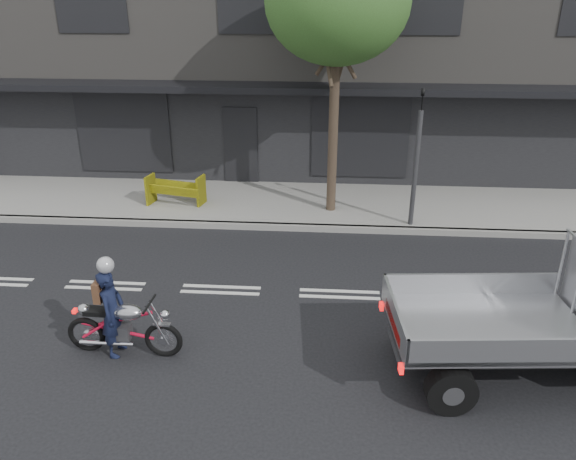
% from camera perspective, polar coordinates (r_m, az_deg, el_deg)
% --- Properties ---
extents(ground, '(80.00, 80.00, 0.00)m').
position_cam_1_polar(ground, '(11.51, -6.84, -6.07)').
color(ground, black).
rests_on(ground, ground).
extents(sidewalk, '(32.00, 3.20, 0.15)m').
position_cam_1_polar(sidewalk, '(15.67, -3.73, 2.78)').
color(sidewalk, gray).
rests_on(sidewalk, ground).
extents(kerb, '(32.00, 0.20, 0.15)m').
position_cam_1_polar(kerb, '(14.20, -4.59, 0.44)').
color(kerb, gray).
rests_on(kerb, ground).
extents(building_main, '(26.00, 10.00, 8.00)m').
position_cam_1_polar(building_main, '(21.23, -1.53, 19.31)').
color(building_main, slate).
rests_on(building_main, ground).
extents(street_tree, '(3.40, 3.40, 6.74)m').
position_cam_1_polar(street_tree, '(13.97, 5.05, 22.04)').
color(street_tree, '#382B21').
rests_on(street_tree, ground).
extents(traffic_light_pole, '(0.12, 0.12, 3.50)m').
position_cam_1_polar(traffic_light_pole, '(13.89, 12.85, 6.30)').
color(traffic_light_pole, '#2D2D30').
rests_on(traffic_light_pole, ground).
extents(motorcycle, '(1.98, 0.58, 1.02)m').
position_cam_1_polar(motorcycle, '(9.77, -16.39, -9.35)').
color(motorcycle, black).
rests_on(motorcycle, ground).
extents(rider, '(0.39, 0.57, 1.53)m').
position_cam_1_polar(rider, '(9.69, -17.40, -8.08)').
color(rider, black).
rests_on(rider, ground).
extents(construction_barrier, '(1.59, 0.93, 0.84)m').
position_cam_1_polar(construction_barrier, '(15.32, -11.54, 3.80)').
color(construction_barrier, '#F3EA0C').
rests_on(construction_barrier, sidewalk).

